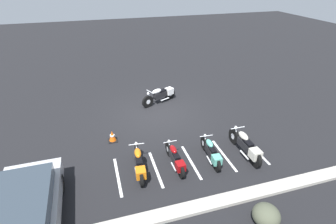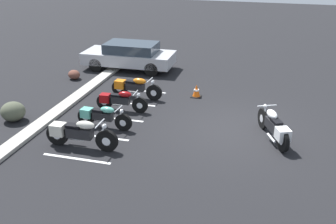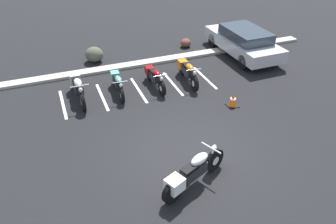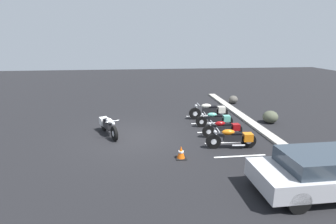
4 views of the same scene
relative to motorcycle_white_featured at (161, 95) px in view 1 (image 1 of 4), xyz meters
name	(u,v)px [view 1 (image 1 of 4)]	position (x,y,z in m)	size (l,w,h in m)	color
ground	(158,113)	(0.47, 1.15, -0.47)	(60.00, 60.00, 0.00)	black
motorcycle_white_featured	(161,95)	(0.00, 0.00, 0.00)	(2.12, 1.08, 0.89)	black
parked_bike_0	(246,146)	(-2.00, 5.62, 0.01)	(0.64, 2.29, 0.90)	black
parked_bike_1	(211,152)	(-0.53, 5.52, -0.06)	(0.55, 1.96, 0.77)	black
parked_bike_2	(175,158)	(0.93, 5.47, -0.07)	(0.55, 1.95, 0.77)	black
parked_bike_3	(139,163)	(2.31, 5.40, -0.03)	(0.60, 2.12, 0.83)	black
car_silver	(25,213)	(5.84, 6.88, 0.21)	(1.83, 4.31, 1.29)	black
concrete_curb	(209,204)	(0.47, 7.57, -0.41)	(18.00, 0.50, 0.12)	#A8A399
landscape_rock_2	(266,215)	(-0.83, 8.67, -0.13)	(0.80, 0.83, 0.68)	#4B4F3D
traffic_cone	(112,136)	(3.04, 3.04, -0.24)	(0.40, 0.40, 0.51)	black
stall_line_0	(255,149)	(-2.64, 5.38, -0.47)	(0.10, 2.10, 0.00)	white
stall_line_1	(224,155)	(-1.20, 5.38, -0.47)	(0.10, 2.10, 0.00)	white
stall_line_2	(191,162)	(0.24, 5.38, -0.47)	(0.10, 2.10, 0.00)	white
stall_line_3	(156,169)	(1.68, 5.38, -0.47)	(0.10, 2.10, 0.00)	white
stall_line_4	(118,176)	(3.12, 5.38, -0.47)	(0.10, 2.10, 0.00)	white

